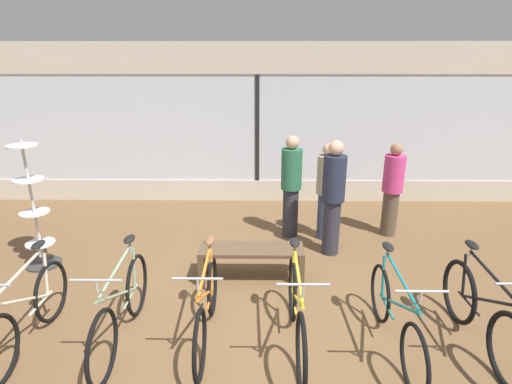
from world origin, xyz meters
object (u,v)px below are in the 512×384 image
at_px(display_bench, 251,254).
at_px(customer_mid_floor, 392,188).
at_px(bicycle_left, 122,308).
at_px(bicycle_far_right, 482,315).
at_px(bicycle_right, 395,317).
at_px(customer_by_window, 291,185).
at_px(bicycle_center_right, 296,313).
at_px(accessory_rack, 35,216).
at_px(customer_near_bench, 327,190).
at_px(customer_near_rack, 333,196).
at_px(bicycle_far_left, 27,314).
at_px(bicycle_center_left, 207,307).

height_order(display_bench, customer_mid_floor, customer_mid_floor).
bearing_deg(display_bench, customer_mid_floor, 33.16).
xyz_separation_m(bicycle_left, bicycle_far_right, (3.72, -0.07, -0.00)).
bearing_deg(customer_mid_floor, bicycle_left, -142.65).
height_order(bicycle_right, bicycle_far_right, bicycle_far_right).
height_order(customer_by_window, customer_mid_floor, customer_by_window).
bearing_deg(bicycle_right, bicycle_center_right, 178.43).
height_order(bicycle_left, display_bench, bicycle_left).
xyz_separation_m(bicycle_right, customer_mid_floor, (0.82, 2.88, 0.45)).
bearing_deg(accessory_rack, bicycle_far_right, -17.41).
height_order(bicycle_left, accessory_rack, accessory_rack).
bearing_deg(customer_near_bench, bicycle_center_right, -104.67).
bearing_deg(customer_near_rack, bicycle_far_left, -147.99).
relative_size(accessory_rack, customer_by_window, 1.09).
distance_m(bicycle_left, bicycle_right, 2.83).
bearing_deg(customer_mid_floor, bicycle_far_right, -88.65).
relative_size(bicycle_right, customer_near_bench, 1.07).
bearing_deg(bicycle_right, bicycle_center_left, 176.00).
distance_m(bicycle_far_left, bicycle_center_left, 1.84).
height_order(bicycle_right, customer_near_bench, customer_near_bench).
height_order(bicycle_far_right, customer_near_rack, customer_near_rack).
distance_m(bicycle_left, display_bench, 1.84).
xyz_separation_m(bicycle_center_right, customer_mid_floor, (1.83, 2.85, 0.43)).
height_order(display_bench, customer_near_rack, customer_near_rack).
relative_size(bicycle_right, customer_mid_floor, 1.09).
distance_m(bicycle_center_right, display_bench, 1.43).
distance_m(bicycle_left, bicycle_center_right, 1.83).
distance_m(display_bench, customer_mid_floor, 2.81).
bearing_deg(bicycle_left, customer_near_rack, 39.29).
distance_m(bicycle_far_left, bicycle_left, 0.95).
height_order(bicycle_right, display_bench, bicycle_right).
bearing_deg(bicycle_right, display_bench, 137.62).
xyz_separation_m(customer_by_window, customer_near_bench, (0.57, -0.09, -0.06)).
xyz_separation_m(bicycle_far_left, bicycle_center_right, (2.77, 0.04, 0.01)).
bearing_deg(bicycle_far_left, customer_by_window, 44.20).
distance_m(bicycle_far_right, customer_near_rack, 2.51).
bearing_deg(bicycle_center_right, display_bench, 110.18).
xyz_separation_m(bicycle_center_right, customer_by_window, (0.13, 2.79, 0.51)).
xyz_separation_m(bicycle_left, bicycle_right, (2.83, -0.09, -0.02)).
height_order(bicycle_center_left, customer_near_rack, customer_near_rack).
xyz_separation_m(display_bench, customer_mid_floor, (2.32, 1.52, 0.44)).
xyz_separation_m(bicycle_right, customer_by_window, (-0.87, 2.82, 0.53)).
height_order(bicycle_far_left, bicycle_right, bicycle_far_left).
relative_size(accessory_rack, customer_near_bench, 1.16).
xyz_separation_m(bicycle_far_left, customer_by_window, (2.91, 2.83, 0.52)).
bearing_deg(customer_by_window, bicycle_left, -125.71).
distance_m(bicycle_left, customer_by_window, 3.39).
bearing_deg(display_bench, bicycle_right, -42.38).
distance_m(bicycle_center_left, customer_by_window, 2.93).
bearing_deg(bicycle_center_left, bicycle_left, -177.31).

